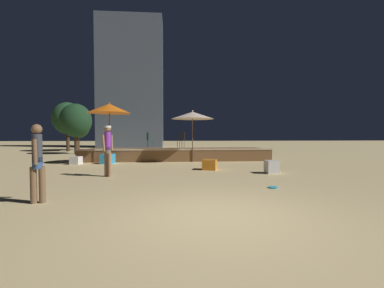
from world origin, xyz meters
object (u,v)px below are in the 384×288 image
(person_1, at_px, (37,161))
(frisbee_disc, at_px, (273,187))
(cube_seat_3, at_px, (108,159))
(background_tree_0, at_px, (76,121))
(patio_umbrella_0, at_px, (109,108))
(cube_seat_1, at_px, (76,160))
(bistro_chair_0, at_px, (149,138))
(cube_seat_2, at_px, (272,167))
(person_0, at_px, (108,148))
(background_tree_1, at_px, (78,125))
(bistro_chair_1, at_px, (181,138))
(background_tree_2, at_px, (68,118))
(patio_umbrella_1, at_px, (193,115))
(cube_seat_0, at_px, (210,165))

(person_1, bearing_deg, frisbee_disc, -1.52)
(cube_seat_3, height_order, background_tree_0, background_tree_0)
(patio_umbrella_0, height_order, person_1, patio_umbrella_0)
(cube_seat_1, height_order, bistro_chair_0, bistro_chair_0)
(cube_seat_2, bearing_deg, patio_umbrella_0, 150.07)
(person_0, height_order, background_tree_1, background_tree_1)
(patio_umbrella_0, xyz_separation_m, bistro_chair_1, (3.73, 1.93, -1.54))
(cube_seat_1, bearing_deg, background_tree_2, 113.19)
(cube_seat_2, distance_m, frisbee_disc, 2.81)
(bistro_chair_1, bearing_deg, cube_seat_2, -32.61)
(patio_umbrella_1, height_order, background_tree_0, background_tree_0)
(cube_seat_0, relative_size, person_0, 0.40)
(bistro_chair_1, distance_m, frisbee_disc, 8.90)
(cube_seat_0, relative_size, cube_seat_3, 1.05)
(cube_seat_2, distance_m, bistro_chair_1, 6.80)
(frisbee_disc, bearing_deg, cube_seat_0, 107.49)
(patio_umbrella_1, relative_size, background_tree_0, 0.72)
(patio_umbrella_1, bearing_deg, cube_seat_2, -58.60)
(cube_seat_3, bearing_deg, cube_seat_1, -173.74)
(person_1, distance_m, bistro_chair_1, 10.24)
(cube_seat_1, height_order, cube_seat_3, cube_seat_3)
(cube_seat_0, relative_size, person_1, 0.42)
(bistro_chair_0, xyz_separation_m, bistro_chair_1, (1.97, -0.62, 0.00))
(patio_umbrella_0, relative_size, cube_seat_1, 5.83)
(bistro_chair_1, xyz_separation_m, background_tree_1, (-9.53, 9.96, 1.12))
(cube_seat_2, distance_m, person_1, 7.59)
(cube_seat_1, height_order, bistro_chair_1, bistro_chair_1)
(cube_seat_0, height_order, cube_seat_1, cube_seat_0)
(cube_seat_3, distance_m, background_tree_1, 13.54)
(background_tree_2, bearing_deg, cube_seat_2, -47.61)
(cube_seat_1, xyz_separation_m, person_0, (2.51, -3.93, 0.81))
(bistro_chair_0, height_order, background_tree_0, background_tree_0)
(patio_umbrella_1, bearing_deg, cube_seat_3, -172.90)
(patio_umbrella_0, bearing_deg, frisbee_disc, -48.10)
(cube_seat_2, height_order, bistro_chair_0, bistro_chair_0)
(cube_seat_1, distance_m, bistro_chair_0, 4.52)
(bistro_chair_1, bearing_deg, cube_seat_0, -49.03)
(cube_seat_3, bearing_deg, cube_seat_2, -28.56)
(bistro_chair_0, bearing_deg, person_1, 149.91)
(cube_seat_0, bearing_deg, bistro_chair_0, 119.00)
(cube_seat_1, relative_size, person_0, 0.30)
(person_1, bearing_deg, bistro_chair_1, 57.81)
(person_0, xyz_separation_m, bistro_chair_1, (2.77, 6.21, 0.24))
(person_1, height_order, bistro_chair_1, person_1)
(cube_seat_3, distance_m, bistro_chair_1, 4.46)
(cube_seat_0, bearing_deg, background_tree_0, 132.52)
(person_0, bearing_deg, background_tree_0, 151.83)
(cube_seat_3, bearing_deg, cube_seat_0, -28.77)
(person_0, bearing_deg, cube_seat_1, 159.75)
(person_1, xyz_separation_m, frisbee_disc, (5.57, 1.13, -0.88))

